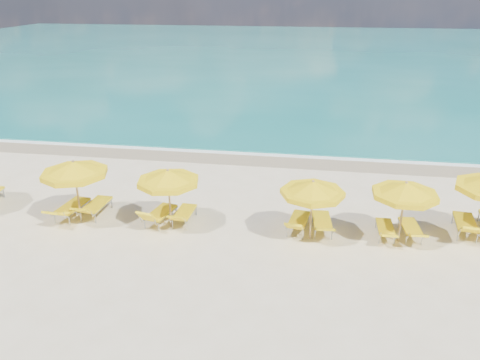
# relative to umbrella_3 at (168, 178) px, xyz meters

# --- Properties ---
(ground_plane) EXTENTS (120.00, 120.00, 0.00)m
(ground_plane) POSITION_rel_umbrella_3_xyz_m (2.19, 0.28, -1.87)
(ground_plane) COLOR beige
(ocean) EXTENTS (120.00, 80.00, 0.30)m
(ocean) POSITION_rel_umbrella_3_xyz_m (2.19, 48.28, -1.87)
(ocean) COLOR #136C67
(ocean) RESTS_ON ground
(wet_sand_band) EXTENTS (120.00, 2.60, 0.01)m
(wet_sand_band) POSITION_rel_umbrella_3_xyz_m (2.19, 7.68, -1.87)
(wet_sand_band) COLOR tan
(wet_sand_band) RESTS_ON ground
(foam_line) EXTENTS (120.00, 1.20, 0.03)m
(foam_line) POSITION_rel_umbrella_3_xyz_m (2.19, 8.48, -1.87)
(foam_line) COLOR white
(foam_line) RESTS_ON ground
(whitecap_near) EXTENTS (14.00, 0.36, 0.05)m
(whitecap_near) POSITION_rel_umbrella_3_xyz_m (-3.81, 17.28, -1.87)
(whitecap_near) COLOR white
(whitecap_near) RESTS_ON ground
(whitecap_far) EXTENTS (18.00, 0.30, 0.05)m
(whitecap_far) POSITION_rel_umbrella_3_xyz_m (10.19, 24.28, -1.87)
(whitecap_far) COLOR white
(whitecap_far) RESTS_ON ground
(umbrella_2) EXTENTS (2.52, 2.52, 2.35)m
(umbrella_2) POSITION_rel_umbrella_3_xyz_m (-3.36, -0.09, 0.13)
(umbrella_2) COLOR tan
(umbrella_2) RESTS_ON ground
(umbrella_3) EXTENTS (2.56, 2.56, 2.19)m
(umbrella_3) POSITION_rel_umbrella_3_xyz_m (0.00, 0.00, 0.00)
(umbrella_3) COLOR tan
(umbrella_3) RESTS_ON ground
(umbrella_4) EXTENTS (2.16, 2.16, 2.15)m
(umbrella_4) POSITION_rel_umbrella_3_xyz_m (4.88, -0.10, -0.04)
(umbrella_4) COLOR tan
(umbrella_4) RESTS_ON ground
(umbrella_5) EXTENTS (2.80, 2.80, 2.17)m
(umbrella_5) POSITION_rel_umbrella_3_xyz_m (7.81, 0.21, -0.02)
(umbrella_5) COLOR tan
(umbrella_5) RESTS_ON ground
(lounger_2_left) EXTENTS (0.86, 2.09, 0.79)m
(lounger_2_left) POSITION_rel_umbrella_3_xyz_m (-3.82, 0.13, -1.63)
(lounger_2_left) COLOR #A5A8AD
(lounger_2_left) RESTS_ON ground
(lounger_2_right) EXTENTS (0.74, 1.98, 0.83)m
(lounger_2_right) POSITION_rel_umbrella_3_xyz_m (-3.01, 0.42, -1.63)
(lounger_2_right) COLOR #A5A8AD
(lounger_2_right) RESTS_ON ground
(lounger_3_left) EXTENTS (0.99, 1.92, 0.91)m
(lounger_3_left) POSITION_rel_umbrella_3_xyz_m (-0.46, 0.18, -1.64)
(lounger_3_left) COLOR #A5A8AD
(lounger_3_left) RESTS_ON ground
(lounger_3_right) EXTENTS (0.65, 1.78, 0.78)m
(lounger_3_right) POSITION_rel_umbrella_3_xyz_m (0.38, 0.38, -1.65)
(lounger_3_right) COLOR #A5A8AD
(lounger_3_right) RESTS_ON ground
(lounger_4_left) EXTENTS (0.87, 1.92, 0.81)m
(lounger_4_left) POSITION_rel_umbrella_3_xyz_m (4.47, 0.42, -1.64)
(lounger_4_left) COLOR #A5A8AD
(lounger_4_left) RESTS_ON ground
(lounger_4_right) EXTENTS (0.80, 1.99, 0.73)m
(lounger_4_right) POSITION_rel_umbrella_3_xyz_m (5.27, 0.48, -1.64)
(lounger_4_right) COLOR #A5A8AD
(lounger_4_right) RESTS_ON ground
(lounger_5_left) EXTENTS (0.56, 1.69, 0.61)m
(lounger_5_left) POSITION_rel_umbrella_3_xyz_m (7.40, 0.45, -1.68)
(lounger_5_left) COLOR #A5A8AD
(lounger_5_left) RESTS_ON ground
(lounger_5_right) EXTENTS (0.69, 1.81, 0.66)m
(lounger_5_right) POSITION_rel_umbrella_3_xyz_m (8.24, 0.57, -1.66)
(lounger_5_right) COLOR #A5A8AD
(lounger_5_right) RESTS_ON ground
(lounger_6_left) EXTENTS (0.87, 2.05, 0.86)m
(lounger_6_left) POSITION_rel_umbrella_3_xyz_m (10.12, 1.09, -1.63)
(lounger_6_left) COLOR #A5A8AD
(lounger_6_left) RESTS_ON ground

